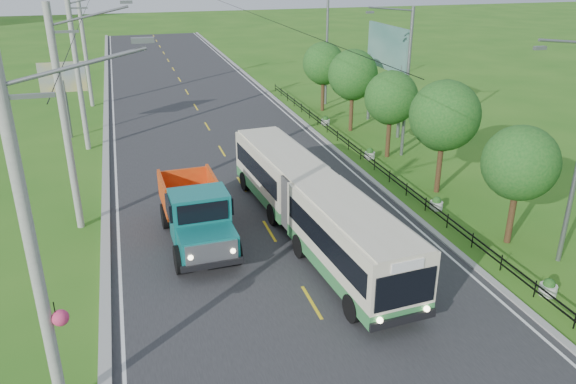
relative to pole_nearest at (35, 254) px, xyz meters
name	(u,v)px	position (x,y,z in m)	size (l,w,h in m)	color
ground	(312,303)	(8.24, 3.00, -4.94)	(240.00, 240.00, 0.00)	#2C6818
road	(217,142)	(8.24, 23.00, -4.93)	(14.00, 120.00, 0.02)	#28282B
curb_left	(106,151)	(1.04, 23.00, -4.86)	(0.40, 120.00, 0.15)	#9E9E99
curb_right	(316,133)	(15.39, 23.00, -4.89)	(0.30, 120.00, 0.10)	#9E9E99
edge_line_left	(115,151)	(1.59, 23.00, -4.91)	(0.12, 120.00, 0.00)	silver
edge_line_right	(309,134)	(14.89, 23.00, -4.91)	(0.12, 120.00, 0.00)	silver
centre_dash	(312,302)	(8.24, 3.00, -4.91)	(0.12, 2.20, 0.00)	yellow
railing_right	(361,155)	(16.24, 17.00, -4.64)	(0.04, 40.00, 0.60)	black
pole_nearest	(35,254)	(0.00, 0.00, 0.00)	(3.51, 0.44, 10.00)	gray
pole_near	(65,121)	(-0.02, 12.00, 0.16)	(3.51, 0.32, 10.00)	gray
pole_mid	(78,71)	(-0.02, 24.00, 0.16)	(3.51, 0.32, 10.00)	gray
pole_far	(85,44)	(-0.02, 36.00, 0.16)	(3.51, 0.32, 10.00)	gray
tree_second	(519,166)	(18.10, 5.14, -1.42)	(3.18, 3.26, 5.30)	#382314
tree_third	(444,119)	(18.10, 11.14, -0.95)	(3.60, 3.62, 6.00)	#382314
tree_fourth	(391,100)	(18.10, 17.14, -1.35)	(3.24, 3.31, 5.40)	#382314
tree_fifth	(353,77)	(18.10, 23.14, -1.08)	(3.48, 3.52, 5.80)	#382314
tree_back	(323,65)	(18.10, 29.14, -1.28)	(3.30, 3.36, 5.50)	#382314
streetlight_mid	(405,78)	(18.88, 17.00, -0.03)	(3.02, 0.20, 9.07)	slate
streetlight_far	(325,46)	(18.88, 31.00, -0.03)	(3.02, 0.20, 9.07)	slate
planter_front	(548,288)	(16.84, 1.00, -4.65)	(0.64, 0.64, 0.67)	silver
planter_near	(436,204)	(16.84, 9.00, -4.65)	(0.64, 0.64, 0.67)	silver
planter_mid	(370,154)	(16.84, 17.00, -4.65)	(0.64, 0.64, 0.67)	silver
planter_far	(325,121)	(16.84, 25.00, -4.65)	(0.64, 0.64, 0.67)	silver
billboard_left	(63,82)	(-1.26, 27.00, -1.07)	(3.00, 0.20, 5.20)	slate
billboard_right	(387,54)	(20.54, 23.00, 0.41)	(0.24, 6.00, 7.30)	slate
bus	(312,202)	(9.86, 7.84, -3.17)	(3.59, 15.37, 2.94)	#327E40
dump_truck	(196,210)	(4.96, 8.82, -3.36)	(2.80, 6.70, 2.78)	#126E6C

